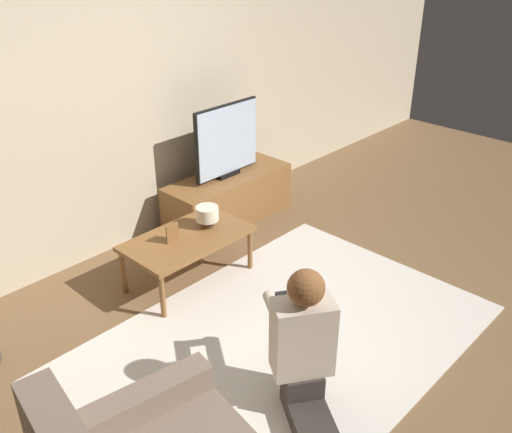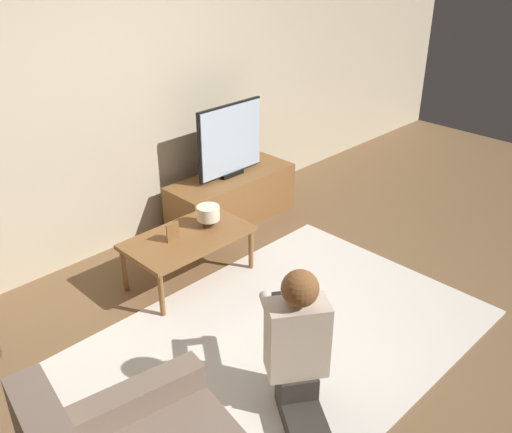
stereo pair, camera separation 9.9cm
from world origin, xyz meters
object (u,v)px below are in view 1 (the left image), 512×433
Objects in this scene: tv at (227,141)px; table_lamp at (207,215)px; person_kneeling at (304,342)px; coffee_table at (187,241)px.

table_lamp is (-0.72, -0.52, -0.29)m from tv.
person_kneeling is 1.62m from table_lamp.
person_kneeling is at bearing -112.95° from table_lamp.
person_kneeling is 5.15× the size of table_lamp.
tv is 2.44m from person_kneeling.
coffee_table is 5.41× the size of table_lamp.
person_kneeling reaches higher than table_lamp.
tv is at bearing 29.13° from coffee_table.
tv reaches higher than table_lamp.
coffee_table is (-0.94, -0.52, -0.44)m from tv.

